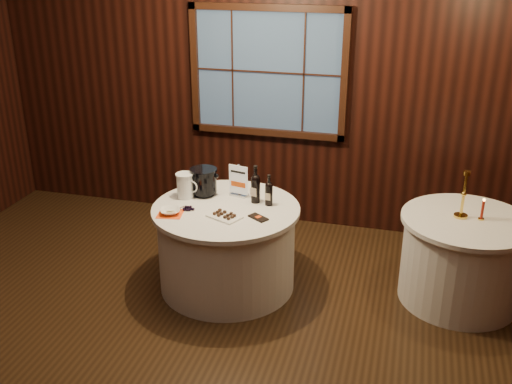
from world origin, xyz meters
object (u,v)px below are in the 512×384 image
(main_table, at_px, (227,247))
(chocolate_box, at_px, (258,218))
(side_table, at_px, (462,259))
(ice_bucket, at_px, (204,181))
(port_bottle_left, at_px, (255,187))
(brass_candlestick, at_px, (463,201))
(red_candle, at_px, (482,211))
(sign_stand, at_px, (239,185))
(cracker_bowl, at_px, (170,211))
(chocolate_plate, at_px, (225,216))
(glass_pitcher, at_px, (185,186))
(grape_bunch, at_px, (188,209))
(port_bottle_right, at_px, (269,192))

(main_table, distance_m, chocolate_box, 0.53)
(side_table, bearing_deg, ice_bucket, -177.73)
(port_bottle_left, relative_size, brass_candlestick, 0.83)
(red_candle, bearing_deg, port_bottle_left, -175.87)
(port_bottle_left, xyz_separation_m, chocolate_box, (0.11, -0.32, -0.14))
(side_table, distance_m, chocolate_box, 1.77)
(sign_stand, relative_size, cracker_bowl, 1.81)
(sign_stand, relative_size, chocolate_plate, 0.95)
(chocolate_box, xyz_separation_m, glass_pitcher, (-0.74, 0.25, 0.11))
(chocolate_plate, bearing_deg, side_table, 14.36)
(main_table, height_order, sign_stand, sign_stand)
(ice_bucket, bearing_deg, red_candle, 2.39)
(ice_bucket, bearing_deg, chocolate_plate, -51.53)
(sign_stand, relative_size, grape_bunch, 1.86)
(port_bottle_left, height_order, chocolate_plate, port_bottle_left)
(red_candle, bearing_deg, chocolate_box, -165.66)
(chocolate_plate, distance_m, glass_pitcher, 0.57)
(port_bottle_left, bearing_deg, side_table, 16.88)
(brass_candlestick, bearing_deg, ice_bucket, -177.16)
(grape_bunch, xyz_separation_m, brass_candlestick, (2.23, 0.47, 0.13))
(side_table, relative_size, grape_bunch, 6.71)
(sign_stand, height_order, chocolate_box, sign_stand)
(ice_bucket, relative_size, grape_bunch, 1.55)
(main_table, height_order, side_table, same)
(port_bottle_right, height_order, chocolate_plate, port_bottle_right)
(main_table, bearing_deg, glass_pitcher, 165.14)
(ice_bucket, height_order, glass_pitcher, ice_bucket)
(cracker_bowl, relative_size, brass_candlestick, 0.41)
(chocolate_plate, xyz_separation_m, glass_pitcher, (-0.46, 0.31, 0.10))
(port_bottle_left, relative_size, chocolate_box, 1.99)
(side_table, xyz_separation_m, red_candle, (0.10, 0.01, 0.46))
(glass_pitcher, distance_m, red_candle, 2.52)
(sign_stand, relative_size, red_candle, 1.58)
(port_bottle_right, height_order, ice_bucket, port_bottle_right)
(port_bottle_left, relative_size, grape_bunch, 2.10)
(glass_pitcher, bearing_deg, port_bottle_right, 14.40)
(cracker_bowl, bearing_deg, brass_candlestick, 13.65)
(grape_bunch, relative_size, glass_pitcher, 0.71)
(port_bottle_right, bearing_deg, ice_bucket, 179.06)
(side_table, height_order, ice_bucket, ice_bucket)
(grape_bunch, distance_m, cracker_bowl, 0.16)
(side_table, distance_m, red_candle, 0.47)
(sign_stand, bearing_deg, port_bottle_left, -15.21)
(cracker_bowl, bearing_deg, chocolate_plate, 6.49)
(side_table, xyz_separation_m, cracker_bowl, (-2.41, -0.55, 0.41))
(port_bottle_right, bearing_deg, chocolate_plate, -125.22)
(grape_bunch, bearing_deg, red_candle, 10.86)
(chocolate_plate, relative_size, chocolate_box, 1.86)
(port_bottle_right, relative_size, brass_candlestick, 0.69)
(side_table, height_order, port_bottle_right, port_bottle_right)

